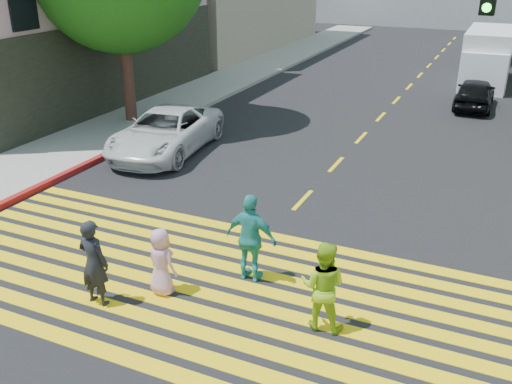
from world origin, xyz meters
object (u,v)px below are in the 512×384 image
Objects in this scene: pedestrian_man at (94,263)px; white_sedan at (166,131)px; pedestrian_woman at (323,286)px; white_van at (487,59)px; dark_car_near at (475,93)px; pedestrian_extra at (251,238)px; pedestrian_child at (161,262)px; silver_car at (497,50)px.

white_sedan is at bearing -62.67° from pedestrian_man.
pedestrian_woman is 22.06m from white_van.
dark_car_near is at bearing -90.96° from white_van.
white_van is at bearing -95.48° from pedestrian_extra.
white_sedan is (-3.57, 7.93, -0.16)m from pedestrian_man.
pedestrian_child reaches higher than silver_car.
white_van reaches higher than pedestrian_child.
white_sedan is 23.99m from silver_car.
white_van reaches higher than pedestrian_man.
pedestrian_woman is at bearing -162.52° from pedestrian_man.
silver_car is at bearing 88.38° from white_van.
pedestrian_woman is 0.38× the size of silver_car.
pedestrian_child is at bearing -101.06° from white_van.
pedestrian_woman is 17.10m from dark_car_near.
pedestrian_man reaches higher than dark_car_near.
pedestrian_man is 23.64m from white_van.
white_van is (5.11, 23.07, 0.38)m from pedestrian_man.
pedestrian_child is at bearing 87.92° from silver_car.
pedestrian_extra is 28.43m from silver_car.
white_van reaches higher than pedestrian_extra.
white_sedan is 0.91× the size of white_van.
white_sedan is 1.37× the size of dark_car_near.
white_sedan is 1.17× the size of silver_car.
pedestrian_man reaches higher than white_sedan.
pedestrian_man reaches higher than pedestrian_child.
white_sedan reaches higher than silver_car.
pedestrian_woman reaches higher than pedestrian_child.
pedestrian_man is 1.04× the size of pedestrian_woman.
dark_car_near is (5.06, 18.11, -0.23)m from pedestrian_man.
pedestrian_extra is at bearing -124.01° from pedestrian_child.
pedestrian_man reaches higher than pedestrian_woman.
pedestrian_extra is (-1.79, 0.93, 0.09)m from pedestrian_woman.
pedestrian_extra is at bearing -98.07° from white_van.
pedestrian_extra reaches higher than pedestrian_man.
pedestrian_woman is 1.22× the size of pedestrian_child.
white_sedan is at bearing 49.27° from dark_car_near.
pedestrian_man is 0.31× the size of white_van.
silver_car is at bearing -93.86° from pedestrian_extra.
pedestrian_child is 8.42m from white_sedan.
dark_car_near is 0.85× the size of silver_car.
silver_car is (2.99, 28.27, -0.29)m from pedestrian_extra.
pedestrian_extra is 21.30m from white_van.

